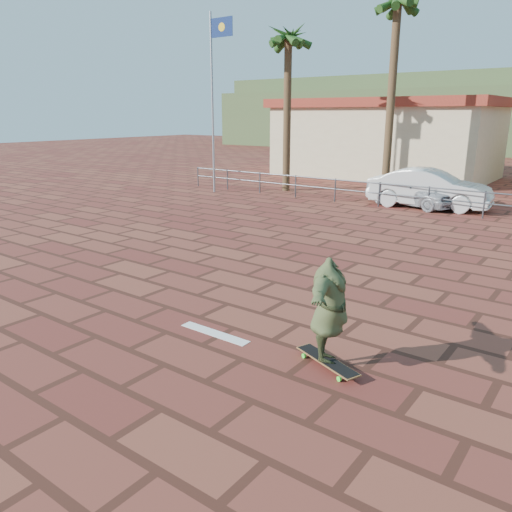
# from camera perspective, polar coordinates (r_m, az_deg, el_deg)

# --- Properties ---
(ground) EXTENTS (120.00, 120.00, 0.00)m
(ground) POSITION_cam_1_polar(r_m,az_deg,el_deg) (10.01, -3.23, -5.50)
(ground) COLOR brown
(ground) RESTS_ON ground
(paint_stripe) EXTENTS (1.40, 0.22, 0.01)m
(paint_stripe) POSITION_cam_1_polar(r_m,az_deg,el_deg) (8.75, -4.75, -8.79)
(paint_stripe) COLOR white
(paint_stripe) RESTS_ON ground
(guardrail) EXTENTS (24.06, 0.06, 1.00)m
(guardrail) POSITION_cam_1_polar(r_m,az_deg,el_deg) (20.26, 19.15, 6.63)
(guardrail) COLOR #47494F
(guardrail) RESTS_ON ground
(flagpole) EXTENTS (1.30, 0.10, 8.00)m
(flagpole) POSITION_cam_1_polar(r_m,az_deg,el_deg) (24.12, -4.80, 18.24)
(flagpole) COLOR gray
(flagpole) RESTS_ON ground
(palm_far_left) EXTENTS (2.40, 2.40, 8.25)m
(palm_far_left) POSITION_cam_1_polar(r_m,az_deg,el_deg) (24.85, 3.72, 23.27)
(palm_far_left) COLOR brown
(palm_far_left) RESTS_ON ground
(palm_left) EXTENTS (2.40, 2.40, 9.45)m
(palm_left) POSITION_cam_1_polar(r_m,az_deg,el_deg) (24.27, 15.88, 25.61)
(palm_left) COLOR brown
(palm_left) RESTS_ON ground
(building_west) EXTENTS (12.60, 7.60, 4.50)m
(building_west) POSITION_cam_1_polar(r_m,az_deg,el_deg) (31.53, 14.63, 12.96)
(building_west) COLOR beige
(building_west) RESTS_ON ground
(hill_back) EXTENTS (35.00, 14.00, 8.00)m
(hill_back) POSITION_cam_1_polar(r_m,az_deg,el_deg) (69.06, 13.25, 15.84)
(hill_back) COLOR #384C28
(hill_back) RESTS_ON ground
(longboard) EXTENTS (1.21, 0.68, 0.12)m
(longboard) POSITION_cam_1_polar(r_m,az_deg,el_deg) (7.69, 8.13, -11.81)
(longboard) COLOR olive
(longboard) RESTS_ON ground
(skateboarder) EXTENTS (1.25, 2.02, 1.60)m
(skateboarder) POSITION_cam_1_polar(r_m,az_deg,el_deg) (7.34, 8.38, -6.15)
(skateboarder) COLOR #3D4726
(skateboarder) RESTS_ON longboard
(car_silver) EXTENTS (4.18, 2.57, 1.33)m
(car_silver) POSITION_cam_1_polar(r_m,az_deg,el_deg) (21.52, 17.41, 7.24)
(car_silver) COLOR #A2A4A8
(car_silver) RESTS_ON ground
(car_white) EXTENTS (4.83, 2.09, 1.55)m
(car_white) POSITION_cam_1_polar(r_m,az_deg,el_deg) (21.29, 19.20, 7.30)
(car_white) COLOR silver
(car_white) RESTS_ON ground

